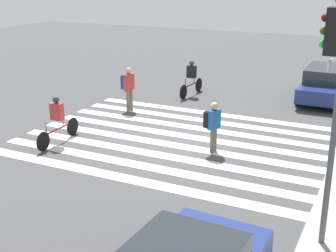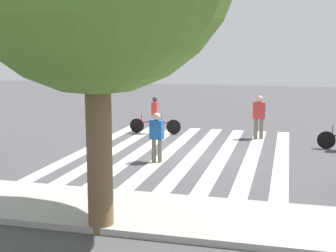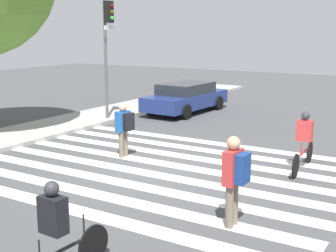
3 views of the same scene
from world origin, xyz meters
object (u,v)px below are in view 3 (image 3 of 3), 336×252
Objects in this scene: traffic_light at (108,35)px; pedestrian_child_with_backpack at (235,174)px; pedestrian_adult_yellow_jacket at (124,126)px; cyclist_mid_street at (54,230)px; car_parked_dark_suv at (186,97)px; cyclist_far_lane at (304,139)px.

pedestrian_child_with_backpack is (-7.03, -8.57, -2.46)m from traffic_light.
pedestrian_adult_yellow_jacket is 0.72× the size of cyclist_mid_street.
pedestrian_adult_yellow_jacket is 0.34× the size of car_parked_dark_suv.
pedestrian_child_with_backpack reaches higher than cyclist_far_lane.
cyclist_mid_street is at bearing 166.63° from cyclist_far_lane.
cyclist_mid_street is at bearing -155.83° from car_parked_dark_suv.
cyclist_mid_street is 0.47× the size of car_parked_dark_suv.
pedestrian_child_with_backpack is 3.58m from cyclist_mid_street.
cyclist_far_lane is at bearing -58.96° from pedestrian_adult_yellow_jacket.
cyclist_mid_street is at bearing -137.07° from pedestrian_adult_yellow_jacket.
traffic_light reaches higher than pedestrian_child_with_backpack.
cyclist_far_lane is 9.37m from car_parked_dark_suv.
pedestrian_child_with_backpack is at bearing -19.36° from cyclist_mid_street.
traffic_light is 1.04× the size of car_parked_dark_suv.
pedestrian_child_with_backpack is at bearing 176.10° from cyclist_far_lane.
cyclist_far_lane is 7.82m from cyclist_mid_street.
traffic_light is 2.84× the size of pedestrian_child_with_backpack.
pedestrian_child_with_backpack is 4.38m from cyclist_far_lane.
pedestrian_adult_yellow_jacket is 0.92× the size of pedestrian_child_with_backpack.
pedestrian_child_with_backpack is 12.64m from car_parked_dark_suv.
car_parked_dark_suv is at bearing -24.56° from traffic_light.
traffic_light reaches higher than car_parked_dark_suv.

